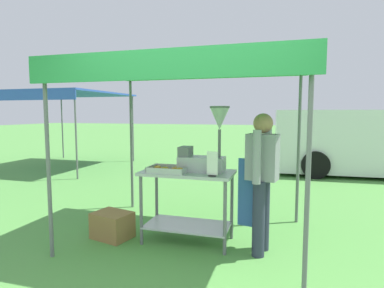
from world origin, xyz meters
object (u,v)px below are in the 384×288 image
object	(u,v)px
stall_canopy	(190,72)
vendor	(261,176)
donut_fryer	(206,149)
menu_sign	(212,166)
neighbour_tent	(65,95)
donut_tray	(169,170)
van_white	(375,141)
supply_crate	(112,225)
donut_cart	(187,192)

from	to	relation	value
stall_canopy	vendor	bearing A→B (deg)	-10.54
donut_fryer	vendor	size ratio (longest dim) A/B	0.50
menu_sign	neighbour_tent	world-z (taller)	neighbour_tent
stall_canopy	donut_tray	xyz separation A→B (m)	(-0.21, -0.21, -1.20)
donut_fryer	neighbour_tent	bearing A→B (deg)	141.42
stall_canopy	vendor	world-z (taller)	stall_canopy
vendor	donut_tray	bearing A→B (deg)	-178.02
van_white	neighbour_tent	xyz separation A→B (m)	(-8.51, -1.26, 1.27)
donut_fryer	neighbour_tent	world-z (taller)	neighbour_tent
donut_fryer	supply_crate	xyz separation A→B (m)	(-1.19, -0.22, -1.01)
stall_canopy	menu_sign	world-z (taller)	stall_canopy
stall_canopy	donut_fryer	size ratio (longest dim) A/B	3.61
donut_tray	neighbour_tent	bearing A→B (deg)	137.95
stall_canopy	supply_crate	size ratio (longest dim) A/B	5.30
supply_crate	neighbour_tent	size ratio (longest dim) A/B	0.17
donut_tray	stall_canopy	bearing A→B (deg)	44.61
stall_canopy	vendor	distance (m)	1.52
donut_cart	menu_sign	world-z (taller)	menu_sign
vendor	neighbour_tent	size ratio (longest dim) A/B	0.50
neighbour_tent	donut_fryer	bearing A→B (deg)	-38.58
donut_fryer	vendor	distance (m)	0.74
donut_cart	neighbour_tent	bearing A→B (deg)	139.84
stall_canopy	supply_crate	world-z (taller)	stall_canopy
vendor	neighbour_tent	bearing A→B (deg)	143.92
donut_cart	vendor	xyz separation A→B (m)	(0.90, -0.07, 0.27)
van_white	stall_canopy	bearing A→B (deg)	-121.97
donut_fryer	van_white	bearing A→B (deg)	59.90
supply_crate	van_white	world-z (taller)	van_white
menu_sign	van_white	world-z (taller)	van_white
stall_canopy	menu_sign	size ratio (longest dim) A/B	10.12
supply_crate	neighbour_tent	bearing A→B (deg)	132.76
donut_cart	donut_fryer	size ratio (longest dim) A/B	1.42
neighbour_tent	donut_cart	bearing A→B (deg)	-40.16
donut_tray	donut_fryer	xyz separation A→B (m)	(0.43, 0.17, 0.26)
menu_sign	vendor	world-z (taller)	vendor
donut_fryer	supply_crate	distance (m)	1.58
stall_canopy	van_white	distance (m)	6.56
vendor	supply_crate	world-z (taller)	vendor
donut_cart	donut_fryer	xyz separation A→B (m)	(0.22, 0.06, 0.55)
stall_canopy	supply_crate	bearing A→B (deg)	-164.90
menu_sign	donut_fryer	bearing A→B (deg)	117.00
vendor	van_white	distance (m)	6.17
neighbour_tent	vendor	bearing A→B (deg)	-36.08
donut_cart	supply_crate	size ratio (longest dim) A/B	2.09
supply_crate	donut_fryer	bearing A→B (deg)	10.59
donut_tray	donut_fryer	size ratio (longest dim) A/B	0.58
neighbour_tent	stall_canopy	bearing A→B (deg)	-39.51
stall_canopy	supply_crate	xyz separation A→B (m)	(-0.97, -0.26, -1.95)
donut_fryer	donut_cart	bearing A→B (deg)	-164.94
vendor	stall_canopy	bearing A→B (deg)	169.46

